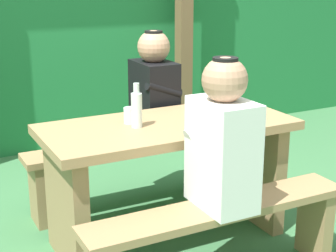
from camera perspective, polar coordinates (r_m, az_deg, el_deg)
name	(u,v)px	position (r m, az deg, el deg)	size (l,w,h in m)	color
ground_plane	(168,238)	(3.21, 0.00, -11.93)	(12.00, 12.00, 0.00)	#3A6E42
hedge_backdrop	(54,30)	(4.93, -12.12, 10.05)	(6.40, 0.69, 2.01)	#1F6F37
pergola_post_right	(184,15)	(4.77, 1.73, 11.77)	(0.12, 0.12, 2.27)	brown
picnic_table	(168,161)	(3.01, 0.00, -3.76)	(1.40, 0.64, 0.71)	#9E7A51
bench_near	(219,229)	(2.65, 5.51, -10.90)	(1.40, 0.24, 0.44)	#9E7A51
bench_far	(130,160)	(3.53, -4.06, -3.65)	(1.40, 0.24, 0.44)	#9E7A51
person_white_shirt	(222,140)	(2.48, 5.87, -1.47)	(0.25, 0.35, 0.72)	white
person_black_coat	(154,90)	(3.47, -1.49, 3.86)	(0.25, 0.35, 0.72)	black
drinking_glass	(130,115)	(2.93, -4.10, 1.14)	(0.07, 0.07, 0.09)	silver
bottle_left	(137,109)	(2.83, -3.37, 1.86)	(0.06, 0.06, 0.24)	silver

